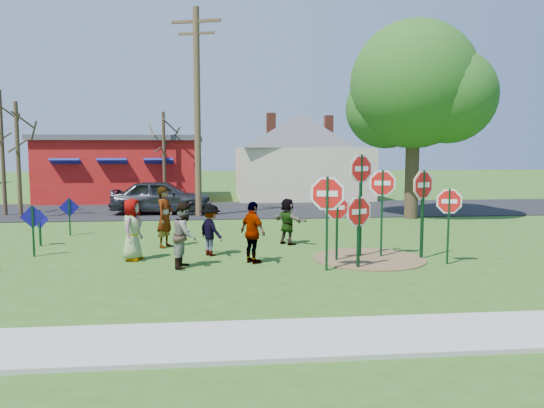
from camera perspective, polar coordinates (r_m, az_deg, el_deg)
The scene contains 28 objects.
ground at distance 15.84m, azimuth -6.56°, elevation -5.49°, with size 120.00×120.00×0.00m, color #335117.
sidewalk at distance 8.89m, azimuth -7.10°, elevation -14.50°, with size 22.00×1.80×0.08m, color #9E9E99.
road at distance 27.21m, azimuth -6.29°, elevation -0.63°, with size 120.00×7.50×0.04m, color black.
dirt_patch at distance 15.47m, azimuth 10.40°, elevation -5.78°, with size 3.20×3.20×0.03m, color brown.
red_building at distance 34.02m, azimuth -15.58°, elevation 3.79°, with size 9.40×7.69×3.90m.
cream_house at distance 33.94m, azimuth 3.10°, elevation 5.62°, with size 9.40×9.40×6.50m.
stop_sign_a at distance 13.62m, azimuth 5.96°, elevation 0.22°, with size 1.17×0.28×2.60m.
stop_sign_b at distance 15.42m, azimuth 9.54°, elevation 2.70°, with size 1.02×0.52×3.13m.
stop_sign_c at distance 15.55m, azimuth 11.77°, elevation 1.19°, with size 1.01×0.23×2.67m.
stop_sign_d at distance 15.61m, azimuth 15.93°, elevation 1.26°, with size 1.00×0.59×2.69m.
stop_sign_e at distance 14.05m, azimuth 9.32°, elevation -1.35°, with size 1.01×0.48×2.05m.
stop_sign_f at distance 15.07m, azimuth 18.50°, elevation -0.34°, with size 0.90×0.26×2.19m.
stop_sign_g at distance 14.87m, azimuth 7.01°, elevation -0.97°, with size 0.96×0.14×1.99m.
blue_diamond_b at distance 16.89m, azimuth -24.33°, elevation -2.02°, with size 0.68×0.15×1.52m.
blue_diamond_c at distance 18.69m, azimuth -23.71°, elevation -1.94°, with size 0.62×0.19×1.19m.
blue_diamond_d at distance 20.48m, azimuth -20.96°, elevation -0.82°, with size 0.67×0.21×1.38m.
person_a at distance 15.41m, azimuth -14.81°, elevation -2.67°, with size 0.86×0.56×1.75m, color #465090.
person_b at distance 17.18m, azimuth -11.44°, elevation -1.39°, with size 0.71×0.46×1.94m, color #266856.
person_c at distance 14.22m, azimuth -9.36°, elevation -3.32°, with size 0.84×0.65×1.73m, color #985B45.
person_d at distance 15.67m, azimuth -6.57°, elevation -2.81°, with size 0.98×0.56×1.51m, color #38393D.
person_e at distance 14.52m, azimuth -2.07°, elevation -3.08°, with size 1.00×0.42×1.71m, color #4C2952.
person_f at distance 17.40m, azimuth 1.67°, elevation -1.88°, with size 1.41×0.45×1.52m, color #1A4A22.
suv at distance 25.90m, azimuth -11.79°, elevation 0.78°, with size 1.91×4.75×1.62m, color #28282C.
utility_pole at distance 24.49m, azimuth -8.04°, elevation 10.14°, with size 2.22×0.83×9.38m.
leafy_tree at distance 24.74m, azimuth 15.35°, elevation 11.59°, with size 6.17×5.63×8.77m.
bare_tree_west at distance 25.99m, azimuth -25.70°, elevation 5.88°, with size 1.80×1.80×5.19m.
bare_tree_east at distance 29.59m, azimuth -11.56°, elevation 6.21°, with size 1.80×1.80×5.13m.
bare_tree_mid at distance 27.58m, azimuth -27.09°, elevation 6.63°, with size 1.80×1.80×5.82m.
Camera 1 is at (0.21, -15.53, 3.15)m, focal length 35.00 mm.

